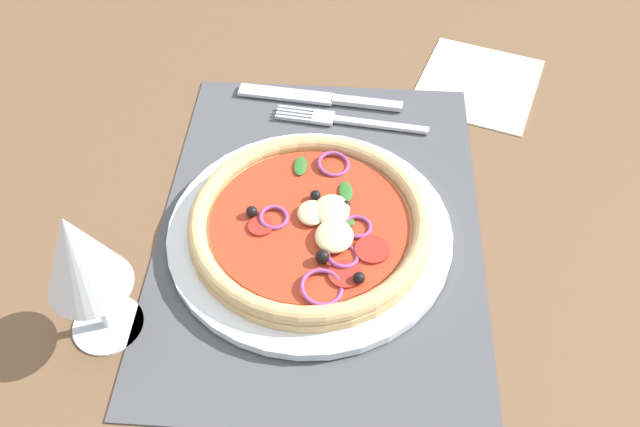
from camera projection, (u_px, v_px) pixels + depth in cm
name	position (u px, v px, depth cm)	size (l,w,h in cm)	color
ground_plane	(320.00, 233.00, 70.56)	(190.00, 140.00, 2.40)	brown
placemat	(320.00, 224.00, 69.51)	(44.84, 32.50, 0.40)	#4C4C51
plate	(310.00, 232.00, 67.84)	(28.33, 28.33, 1.01)	white
pizza	(311.00, 222.00, 66.61)	(23.98, 23.98, 2.64)	tan
fork	(343.00, 120.00, 79.48)	(3.70, 18.05, 0.44)	silver
knife	(318.00, 98.00, 82.11)	(3.80, 20.06, 0.62)	silver
wine_glass	(79.00, 258.00, 54.22)	(7.20, 7.20, 14.90)	silver
napkin	(478.00, 83.00, 84.72)	(15.50, 13.95, 0.36)	silver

